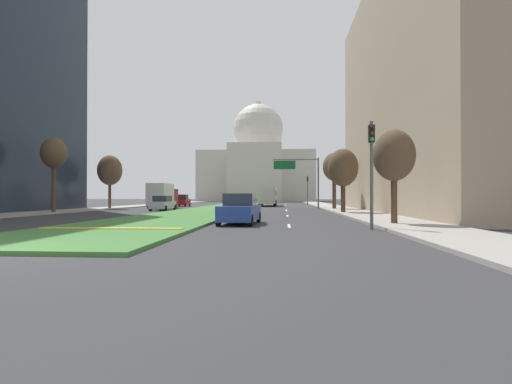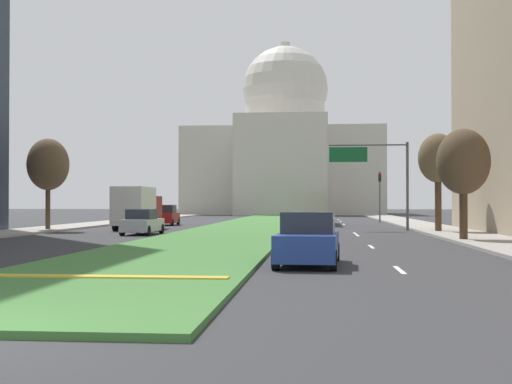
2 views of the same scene
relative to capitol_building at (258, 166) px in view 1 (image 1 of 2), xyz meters
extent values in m
plane|color=#333335|center=(0.00, -53.36, -10.74)|extent=(260.00, 260.00, 0.00)
cube|color=#427A38|center=(0.00, -58.78, -10.67)|extent=(7.38, 97.45, 0.14)
cube|color=gold|center=(0.00, -100.37, -10.58)|extent=(6.64, 0.50, 0.04)
cube|color=silver|center=(8.10, -96.37, -10.73)|extent=(0.16, 2.40, 0.01)
cube|color=silver|center=(8.10, -85.73, -10.73)|extent=(0.16, 2.40, 0.01)
cube|color=silver|center=(8.10, -75.06, -10.73)|extent=(0.16, 2.40, 0.01)
cube|color=silver|center=(8.10, -72.35, -10.73)|extent=(0.16, 2.40, 0.01)
cube|color=silver|center=(8.10, -54.36, -10.73)|extent=(0.16, 2.40, 0.01)
cube|color=silver|center=(8.10, -45.22, -10.73)|extent=(0.16, 2.40, 0.01)
cube|color=silver|center=(8.10, -37.51, -10.73)|extent=(0.16, 2.40, 0.01)
cube|color=#9E9991|center=(-14.50, -64.19, -10.66)|extent=(4.00, 97.45, 0.15)
cube|color=#9E9991|center=(14.50, -64.19, -10.66)|extent=(4.00, 97.45, 0.15)
cube|color=tan|center=(24.66, -79.80, 1.09)|extent=(16.33, 35.93, 23.66)
cube|color=beige|center=(0.00, 0.77, -3.57)|extent=(33.01, 25.53, 14.33)
cube|color=beige|center=(0.00, -13.99, -2.85)|extent=(14.53, 4.00, 15.77)
cylinder|color=beige|center=(0.00, 0.77, 6.15)|extent=(14.07, 14.07, 5.11)
sphere|color=beige|center=(0.00, 0.77, 11.35)|extent=(15.13, 15.13, 15.13)
cylinder|color=beige|center=(0.00, 0.77, 18.16)|extent=(1.80, 1.80, 3.00)
cylinder|color=#515456|center=(12.00, -98.60, -8.14)|extent=(0.16, 0.16, 5.20)
cube|color=black|center=(12.00, -98.60, -6.14)|extent=(0.28, 0.24, 0.84)
sphere|color=#510F0F|center=(12.00, -98.74, -5.86)|extent=(0.18, 0.18, 0.18)
sphere|color=#4C380F|center=(12.00, -98.74, -6.14)|extent=(0.18, 0.18, 0.18)
sphere|color=#1ED838|center=(12.00, -98.74, -6.42)|extent=(0.18, 0.18, 0.18)
cylinder|color=#515456|center=(12.00, -48.12, -8.14)|extent=(0.16, 0.16, 5.20)
cube|color=black|center=(12.00, -48.12, -6.14)|extent=(0.28, 0.24, 0.84)
sphere|color=red|center=(12.00, -48.26, -5.86)|extent=(0.18, 0.18, 0.18)
sphere|color=#4C380F|center=(12.00, -48.26, -6.14)|extent=(0.18, 0.18, 0.18)
sphere|color=#0F4219|center=(12.00, -48.26, -6.42)|extent=(0.18, 0.18, 0.18)
cylinder|color=#515456|center=(12.20, -67.52, -7.49)|extent=(0.20, 0.20, 6.50)
cylinder|color=#515456|center=(9.33, -67.52, -4.44)|extent=(5.75, 0.12, 0.12)
cube|color=#146033|center=(7.89, -67.57, -5.14)|extent=(2.80, 0.08, 1.10)
cylinder|color=#4C3823|center=(13.81, -95.87, -9.17)|extent=(0.34, 0.34, 3.14)
ellipsoid|color=brown|center=(13.81, -95.87, -6.90)|extent=(2.25, 2.25, 2.81)
cylinder|color=#4C3823|center=(-13.45, -82.99, -8.29)|extent=(0.37, 0.37, 4.90)
ellipsoid|color=brown|center=(-13.45, -82.99, -5.12)|extent=(2.30, 2.30, 2.87)
cylinder|color=#4C3823|center=(13.24, -81.40, -9.06)|extent=(0.42, 0.42, 3.36)
ellipsoid|color=brown|center=(13.24, -81.40, -6.52)|extent=(2.77, 2.77, 3.47)
cylinder|color=#4C3823|center=(-13.66, -70.94, -8.81)|extent=(0.34, 0.34, 3.87)
ellipsoid|color=brown|center=(-13.66, -70.94, -5.94)|extent=(2.97, 2.97, 3.72)
cylinder|color=#4C3823|center=(13.69, -71.51, -8.63)|extent=(0.44, 0.44, 4.22)
ellipsoid|color=brown|center=(13.69, -71.51, -5.69)|extent=(2.65, 2.65, 3.31)
cube|color=navy|center=(5.28, -95.15, -10.09)|extent=(2.15, 4.50, 0.85)
cube|color=#282D38|center=(5.29, -94.97, -9.32)|extent=(1.80, 2.20, 0.69)
cylinder|color=black|center=(6.05, -96.94, -10.42)|extent=(0.26, 0.65, 0.64)
cylinder|color=black|center=(4.30, -96.85, -10.42)|extent=(0.26, 0.65, 0.64)
cylinder|color=black|center=(6.25, -93.45, -10.42)|extent=(0.26, 0.65, 0.64)
cylinder|color=black|center=(4.50, -93.35, -10.42)|extent=(0.26, 0.65, 0.64)
cube|color=#BCBCC1|center=(-5.58, -75.25, -10.13)|extent=(1.91, 4.20, 0.77)
cube|color=#282D38|center=(-5.59, -75.42, -9.43)|extent=(1.63, 2.04, 0.63)
cylinder|color=black|center=(-6.34, -73.61, -10.42)|extent=(0.24, 0.65, 0.64)
cylinder|color=black|center=(-4.72, -73.66, -10.42)|extent=(0.24, 0.65, 0.64)
cylinder|color=black|center=(-6.44, -76.85, -10.42)|extent=(0.24, 0.65, 0.64)
cylinder|color=black|center=(-4.82, -76.90, -10.42)|extent=(0.24, 0.65, 0.64)
cube|color=maroon|center=(-7.94, -58.21, -10.07)|extent=(1.97, 4.22, 0.89)
cube|color=#282D38|center=(-7.93, -58.38, -9.27)|extent=(1.67, 2.05, 0.73)
cylinder|color=black|center=(-8.82, -56.62, -10.42)|extent=(0.25, 0.65, 0.64)
cylinder|color=black|center=(-7.18, -56.55, -10.42)|extent=(0.25, 0.65, 0.64)
cylinder|color=black|center=(-8.69, -59.87, -10.42)|extent=(0.25, 0.65, 0.64)
cylinder|color=black|center=(-7.05, -59.80, -10.42)|extent=(0.25, 0.65, 0.64)
cube|color=maroon|center=(-7.90, -65.78, -9.29)|extent=(2.30, 2.00, 2.20)
cube|color=silver|center=(-7.90, -68.98, -8.94)|extent=(2.30, 4.40, 2.80)
cylinder|color=black|center=(-8.95, -65.78, -10.29)|extent=(0.30, 0.90, 0.90)
cylinder|color=black|center=(-6.85, -65.78, -10.29)|extent=(0.30, 0.90, 0.90)
cylinder|color=black|center=(-8.95, -70.08, -10.29)|extent=(0.30, 0.90, 0.90)
cylinder|color=black|center=(-6.85, -70.08, -10.29)|extent=(0.30, 0.90, 0.90)
cube|color=beige|center=(5.28, -55.37, -9.04)|extent=(2.50, 11.00, 2.50)
cube|color=#232833|center=(5.28, -55.37, -8.69)|extent=(2.52, 10.12, 0.90)
cylinder|color=black|center=(6.43, -59.67, -10.24)|extent=(0.32, 1.00, 1.00)
cylinder|color=black|center=(4.13, -59.67, -10.24)|extent=(0.32, 1.00, 1.00)
cylinder|color=black|center=(6.43, -51.47, -10.24)|extent=(0.32, 1.00, 1.00)
cylinder|color=black|center=(4.13, -51.47, -10.24)|extent=(0.32, 1.00, 1.00)
camera|label=1|loc=(7.82, -117.49, -9.11)|focal=27.28mm
camera|label=2|loc=(5.56, -117.26, -8.65)|focal=46.88mm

